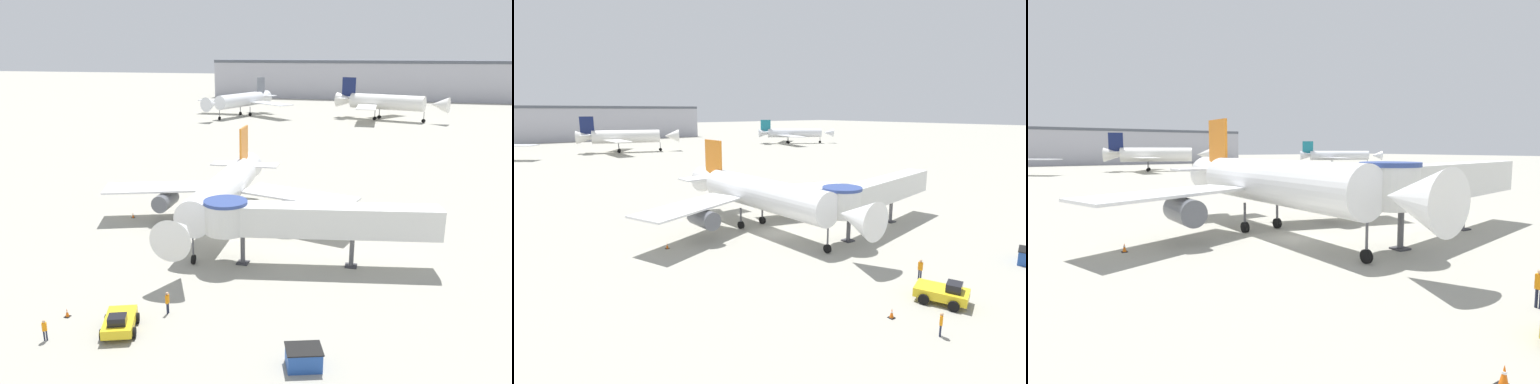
# 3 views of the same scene
# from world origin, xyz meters

# --- Properties ---
(ground_plane) EXTENTS (800.00, 800.00, 0.00)m
(ground_plane) POSITION_xyz_m (0.00, 0.00, 0.00)
(ground_plane) COLOR #9E9B8E
(main_airplane) EXTENTS (30.53, 29.45, 10.06)m
(main_airplane) POSITION_xyz_m (-0.42, 2.23, 4.25)
(main_airplane) COLOR white
(main_airplane) RESTS_ON ground_plane
(jet_bridge) EXTENTS (21.54, 6.95, 6.20)m
(jet_bridge) POSITION_xyz_m (10.24, -5.96, 4.52)
(jet_bridge) COLOR silver
(jet_bridge) RESTS_ON ground_plane
(pushback_tug_yellow) EXTENTS (3.29, 4.17, 1.68)m
(pushback_tug_yellow) POSITION_xyz_m (-0.61, -20.84, 0.76)
(pushback_tug_yellow) COLOR yellow
(pushback_tug_yellow) RESTS_ON ground_plane
(service_container_blue) EXTENTS (2.76, 2.41, 1.37)m
(service_container_blue) POSITION_xyz_m (12.84, -21.63, 0.69)
(service_container_blue) COLOR #234C9E
(service_container_blue) RESTS_ON ground_plane
(traffic_cone_apron_front) EXTENTS (0.41, 0.41, 0.69)m
(traffic_cone_apron_front) POSITION_xyz_m (-5.55, -19.99, 0.33)
(traffic_cone_apron_front) COLOR black
(traffic_cone_apron_front) RESTS_ON ground_plane
(traffic_cone_port_wing) EXTENTS (0.38, 0.38, 0.63)m
(traffic_cone_port_wing) POSITION_xyz_m (-12.10, 2.58, 0.30)
(traffic_cone_port_wing) COLOR black
(traffic_cone_port_wing) RESTS_ON ground_plane
(ground_crew_marshaller) EXTENTS (0.24, 0.35, 1.80)m
(ground_crew_marshaller) POSITION_xyz_m (1.62, -17.56, 1.04)
(ground_crew_marshaller) COLOR #1E2338
(ground_crew_marshaller) RESTS_ON ground_plane
(ground_crew_wing_walker) EXTENTS (0.36, 0.31, 1.62)m
(ground_crew_wing_walker) POSITION_xyz_m (-5.02, -23.22, 0.93)
(ground_crew_wing_walker) COLOR #1E2338
(ground_crew_wing_walker) RESTS_ON ground_plane
(background_jet_navy_tail) EXTENTS (32.70, 31.19, 12.03)m
(background_jet_navy_tail) POSITION_xyz_m (15.90, 102.98, 5.24)
(background_jet_navy_tail) COLOR white
(background_jet_navy_tail) RESTS_ON ground_plane
(background_jet_gray_tail) EXTENTS (32.56, 31.21, 11.45)m
(background_jet_gray_tail) POSITION_xyz_m (-27.17, 100.66, 5.00)
(background_jet_gray_tail) COLOR silver
(background_jet_gray_tail) RESTS_ON ground_plane
(terminal_building) EXTENTS (132.85, 21.91, 16.03)m
(terminal_building) POSITION_xyz_m (8.24, 175.00, 8.02)
(terminal_building) COLOR #A8A8B2
(terminal_building) RESTS_ON ground_plane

